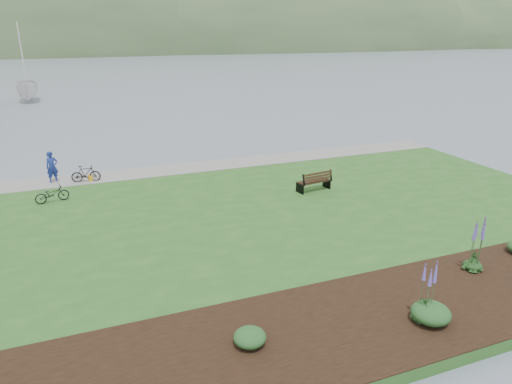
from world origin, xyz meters
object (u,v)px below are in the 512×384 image
(park_bench, at_px, (315,181))
(person, at_px, (52,164))
(sailboat, at_px, (30,101))
(bicycle_a, at_px, (52,194))

(park_bench, relative_size, person, 0.91)
(person, height_order, sailboat, sailboat)
(park_bench, xyz_separation_m, sailboat, (-16.33, 42.56, -0.94))
(park_bench, distance_m, person, 14.08)
(sailboat, bearing_deg, bicycle_a, -86.98)
(bicycle_a, bearing_deg, person, -12.48)
(park_bench, height_order, bicycle_a, park_bench)
(person, bearing_deg, park_bench, -47.98)
(person, xyz_separation_m, bicycle_a, (0.03, -3.22, -0.61))
(park_bench, relative_size, bicycle_a, 1.19)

